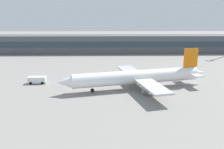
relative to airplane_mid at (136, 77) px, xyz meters
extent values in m
plane|color=gray|center=(0.13, 4.17, -3.26)|extent=(400.00, 400.00, 0.00)
cube|color=#4C5156|center=(0.13, 62.14, 1.24)|extent=(143.51, 12.00, 9.00)
cube|color=#263847|center=(0.13, 56.09, 1.69)|extent=(136.33, 0.16, 2.80)
cylinder|color=white|center=(0.27, 0.07, 0.04)|extent=(35.80, 12.28, 3.79)
cone|color=white|center=(-18.84, -4.64, 0.04)|extent=(4.91, 4.50, 3.60)
cone|color=white|center=(19.19, 4.73, 0.04)|extent=(4.32, 3.49, 2.66)
cube|color=orange|center=(16.26, 4.00, 4.68)|extent=(4.35, 1.40, 5.49)
cube|color=silver|center=(16.55, 4.08, 0.24)|extent=(5.10, 10.36, 0.24)
cube|color=silver|center=(1.24, 0.30, -0.26)|extent=(11.81, 30.23, 0.50)
cylinder|color=gray|center=(-0.19, 6.12, -1.67)|extent=(3.58, 2.70, 2.00)
cylinder|color=gray|center=(2.67, -5.51, -1.67)|extent=(3.58, 2.70, 2.00)
cylinder|color=black|center=(-11.95, -2.94, -2.76)|extent=(1.06, 0.63, 1.00)
cylinder|color=black|center=(1.59, 3.06, -2.76)|extent=(1.06, 0.63, 1.00)
cylinder|color=black|center=(2.83, -1.98, -2.76)|extent=(1.06, 0.63, 1.00)
cube|color=white|center=(-28.90, 5.56, -2.13)|extent=(5.26, 2.15, 1.90)
cube|color=#1E2633|center=(-26.91, 5.62, -1.63)|extent=(0.22, 1.90, 0.70)
cylinder|color=black|center=(-27.18, 4.59, -2.88)|extent=(0.77, 0.30, 0.76)
cylinder|color=black|center=(-27.24, 6.63, -2.88)|extent=(0.77, 0.30, 0.76)
cylinder|color=black|center=(-30.57, 4.50, -2.88)|extent=(0.77, 0.30, 0.76)
cylinder|color=black|center=(-30.63, 6.53, -2.88)|extent=(0.77, 0.30, 0.76)
camera|label=1|loc=(-7.93, -65.45, 17.72)|focal=39.40mm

